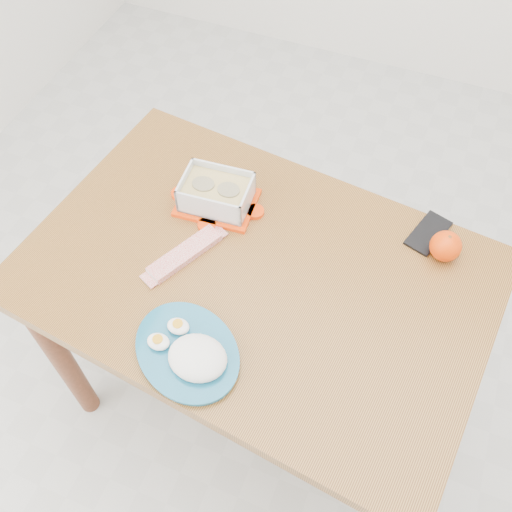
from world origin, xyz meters
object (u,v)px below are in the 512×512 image
at_px(dining_table, 256,297).
at_px(orange_fruit, 446,246).
at_px(food_container, 216,194).
at_px(smartphone, 428,233).
at_px(rice_plate, 190,352).

relative_size(dining_table, orange_fruit, 15.70).
bearing_deg(orange_fruit, food_container, -174.66).
relative_size(food_container, smartphone, 1.56).
distance_m(dining_table, orange_fruit, 0.46).
bearing_deg(smartphone, food_container, -151.21).
bearing_deg(dining_table, rice_plate, -93.40).
bearing_deg(rice_plate, orange_fruit, 76.53).
xyz_separation_m(orange_fruit, rice_plate, (-0.43, -0.45, -0.01)).
relative_size(dining_table, smartphone, 8.88).
bearing_deg(food_container, smartphone, 6.75).
bearing_deg(dining_table, smartphone, 43.22).
distance_m(food_container, rice_plate, 0.42).
bearing_deg(rice_plate, dining_table, 109.93).
relative_size(orange_fruit, rice_plate, 0.21).
bearing_deg(dining_table, food_container, 144.40).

